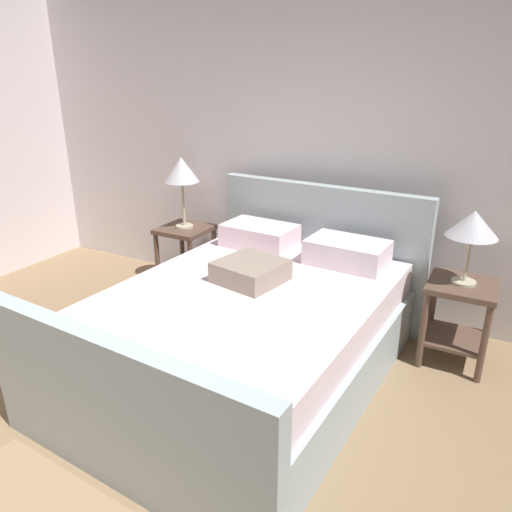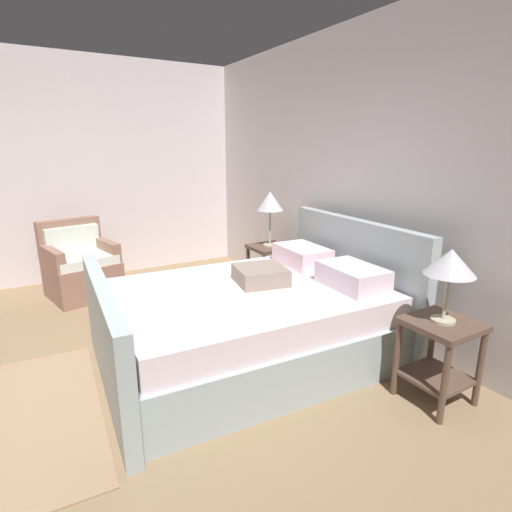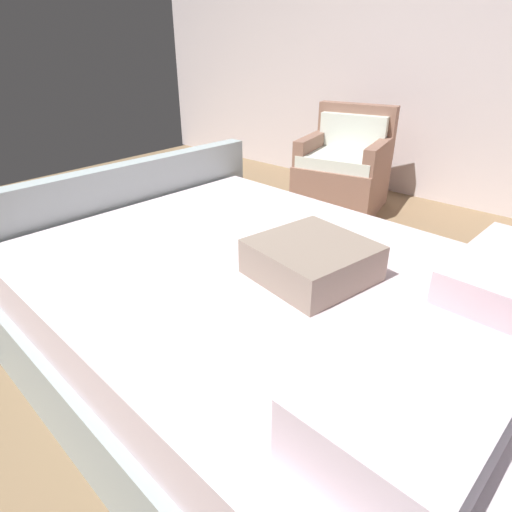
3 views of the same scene
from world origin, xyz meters
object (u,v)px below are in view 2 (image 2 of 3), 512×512
table_lamp_right (450,264)px  table_lamp_left (270,202)px  nightstand_right (439,348)px  nightstand_left (270,262)px  armchair (80,267)px  bed (252,318)px

table_lamp_right → table_lamp_left: (-2.40, 0.13, 0.11)m
nightstand_right → table_lamp_right: 0.60m
table_lamp_right → nightstand_left: (-2.40, 0.13, -0.60)m
nightstand_right → table_lamp_left: 2.51m
nightstand_left → armchair: size_ratio=0.67×
nightstand_left → table_lamp_left: table_lamp_left is taller
nightstand_left → table_lamp_left: 0.71m
table_lamp_right → table_lamp_left: table_lamp_left is taller
nightstand_right → armchair: size_ratio=0.67×
nightstand_left → table_lamp_left: bearing=180.0°
nightstand_right → table_lamp_right: table_lamp_right is taller
bed → table_lamp_left: size_ratio=3.77×
nightstand_left → armchair: bearing=-119.1°
nightstand_right → armchair: (-3.50, -1.84, -0.06)m
bed → nightstand_right: size_ratio=4.03×
table_lamp_left → armchair: size_ratio=0.71×
nightstand_right → nightstand_left: size_ratio=1.00×
armchair → table_lamp_left: bearing=60.9°
nightstand_right → table_lamp_left: (-2.40, 0.13, 0.71)m
bed → nightstand_left: bed is taller
nightstand_right → nightstand_left: bearing=176.8°
table_lamp_right → bed: bearing=-146.3°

